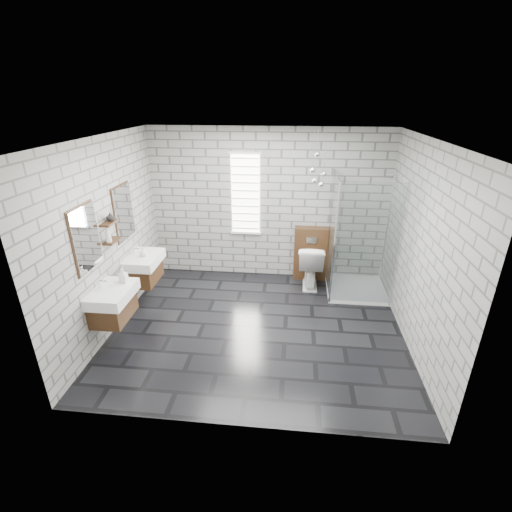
% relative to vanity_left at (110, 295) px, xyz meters
% --- Properties ---
extents(floor, '(4.20, 3.60, 0.02)m').
position_rel_vanity_left_xyz_m(floor, '(1.91, 0.57, -0.77)').
color(floor, black).
rests_on(floor, ground).
extents(ceiling, '(4.20, 3.60, 0.02)m').
position_rel_vanity_left_xyz_m(ceiling, '(1.91, 0.57, 1.95)').
color(ceiling, white).
rests_on(ceiling, wall_back).
extents(wall_back, '(4.20, 0.02, 2.70)m').
position_rel_vanity_left_xyz_m(wall_back, '(1.91, 2.38, 0.59)').
color(wall_back, '#999893').
rests_on(wall_back, floor).
extents(wall_front, '(4.20, 0.02, 2.70)m').
position_rel_vanity_left_xyz_m(wall_front, '(1.91, -1.24, 0.59)').
color(wall_front, '#999893').
rests_on(wall_front, floor).
extents(wall_left, '(0.02, 3.60, 2.70)m').
position_rel_vanity_left_xyz_m(wall_left, '(-0.20, 0.57, 0.59)').
color(wall_left, '#999893').
rests_on(wall_left, floor).
extents(wall_right, '(0.02, 3.60, 2.70)m').
position_rel_vanity_left_xyz_m(wall_right, '(4.02, 0.57, 0.59)').
color(wall_right, '#999893').
rests_on(wall_right, floor).
extents(vanity_left, '(0.47, 0.70, 1.57)m').
position_rel_vanity_left_xyz_m(vanity_left, '(0.00, 0.00, 0.00)').
color(vanity_left, '#442915').
rests_on(vanity_left, wall_left).
extents(vanity_right, '(0.47, 0.70, 1.57)m').
position_rel_vanity_left_xyz_m(vanity_right, '(0.00, 1.09, 0.00)').
color(vanity_right, '#442915').
rests_on(vanity_right, wall_left).
extents(shelf_lower, '(0.14, 0.30, 0.03)m').
position_rel_vanity_left_xyz_m(shelf_lower, '(-0.12, 0.52, 0.56)').
color(shelf_lower, '#442915').
rests_on(shelf_lower, wall_left).
extents(shelf_upper, '(0.14, 0.30, 0.03)m').
position_rel_vanity_left_xyz_m(shelf_upper, '(-0.12, 0.52, 0.82)').
color(shelf_upper, '#442915').
rests_on(shelf_upper, wall_left).
extents(window, '(0.56, 0.05, 1.48)m').
position_rel_vanity_left_xyz_m(window, '(1.51, 2.35, 0.79)').
color(window, white).
rests_on(window, wall_back).
extents(cistern_panel, '(0.60, 0.20, 1.00)m').
position_rel_vanity_left_xyz_m(cistern_panel, '(2.71, 2.27, -0.26)').
color(cistern_panel, '#442915').
rests_on(cistern_panel, floor).
extents(flush_plate, '(0.18, 0.01, 0.12)m').
position_rel_vanity_left_xyz_m(flush_plate, '(2.71, 2.16, 0.04)').
color(flush_plate, silver).
rests_on(flush_plate, cistern_panel).
extents(shower_enclosure, '(1.00, 1.00, 2.03)m').
position_rel_vanity_left_xyz_m(shower_enclosure, '(3.41, 1.75, -0.25)').
color(shower_enclosure, white).
rests_on(shower_enclosure, floor).
extents(pendant_cluster, '(0.28, 0.22, 0.88)m').
position_rel_vanity_left_xyz_m(pendant_cluster, '(2.72, 1.94, 1.29)').
color(pendant_cluster, silver).
rests_on(pendant_cluster, ceiling).
extents(toilet, '(0.45, 0.78, 0.79)m').
position_rel_vanity_left_xyz_m(toilet, '(2.71, 2.02, -0.36)').
color(toilet, white).
rests_on(toilet, floor).
extents(soap_bottle_a, '(0.10, 0.10, 0.20)m').
position_rel_vanity_left_xyz_m(soap_bottle_a, '(0.12, 0.20, 0.20)').
color(soap_bottle_a, '#B2B2B2').
rests_on(soap_bottle_a, vanity_left).
extents(soap_bottle_b, '(0.16, 0.16, 0.15)m').
position_rel_vanity_left_xyz_m(soap_bottle_b, '(0.06, 1.07, 0.17)').
color(soap_bottle_b, '#B2B2B2').
rests_on(soap_bottle_b, vanity_right).
extents(soap_bottle_c, '(0.09, 0.09, 0.21)m').
position_rel_vanity_left_xyz_m(soap_bottle_c, '(-0.11, 0.42, 0.68)').
color(soap_bottle_c, '#B2B2B2').
rests_on(soap_bottle_c, shelf_lower).
extents(vase, '(0.12, 0.12, 0.12)m').
position_rel_vanity_left_xyz_m(vase, '(-0.11, 0.56, 0.90)').
color(vase, '#B2B2B2').
rests_on(vase, shelf_upper).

